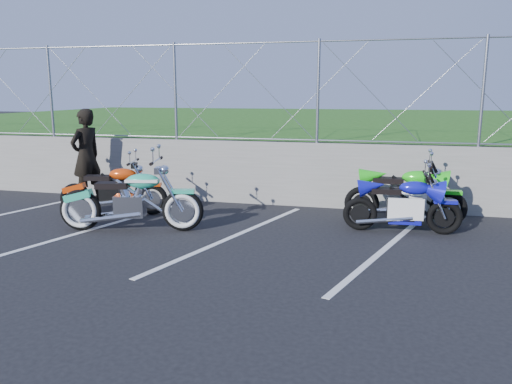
% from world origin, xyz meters
% --- Properties ---
extents(ground, '(90.00, 90.00, 0.00)m').
position_xyz_m(ground, '(0.00, 0.00, 0.00)').
color(ground, black).
rests_on(ground, ground).
extents(retaining_wall, '(30.00, 0.22, 1.30)m').
position_xyz_m(retaining_wall, '(0.00, 3.50, 0.65)').
color(retaining_wall, slate).
rests_on(retaining_wall, ground).
extents(grass_field, '(30.00, 20.00, 1.30)m').
position_xyz_m(grass_field, '(0.00, 13.50, 0.65)').
color(grass_field, '#225316').
rests_on(grass_field, ground).
extents(chain_link_fence, '(28.00, 0.03, 2.00)m').
position_xyz_m(chain_link_fence, '(0.00, 3.50, 2.30)').
color(chain_link_fence, gray).
rests_on(chain_link_fence, retaining_wall).
extents(parking_lines, '(18.29, 4.31, 0.01)m').
position_xyz_m(parking_lines, '(1.20, 1.00, 0.00)').
color(parking_lines, silver).
rests_on(parking_lines, ground).
extents(cruiser_turquoise, '(2.39, 0.80, 1.20)m').
position_xyz_m(cruiser_turquoise, '(-1.73, 0.93, 0.48)').
color(cruiser_turquoise, black).
rests_on(cruiser_turquoise, ground).
extents(naked_orange, '(2.03, 0.71, 1.02)m').
position_xyz_m(naked_orange, '(-2.61, 1.88, 0.44)').
color(naked_orange, black).
rests_on(naked_orange, ground).
extents(sportbike_green, '(2.10, 0.75, 1.09)m').
position_xyz_m(sportbike_green, '(2.72, 2.53, 0.47)').
color(sportbike_green, black).
rests_on(sportbike_green, ground).
extents(sportbike_blue, '(1.92, 0.68, 0.99)m').
position_xyz_m(sportbike_blue, '(2.65, 1.90, 0.43)').
color(sportbike_blue, black).
rests_on(sportbike_blue, ground).
extents(person_standing, '(0.66, 0.82, 1.96)m').
position_xyz_m(person_standing, '(-3.74, 2.77, 0.98)').
color(person_standing, black).
rests_on(person_standing, ground).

